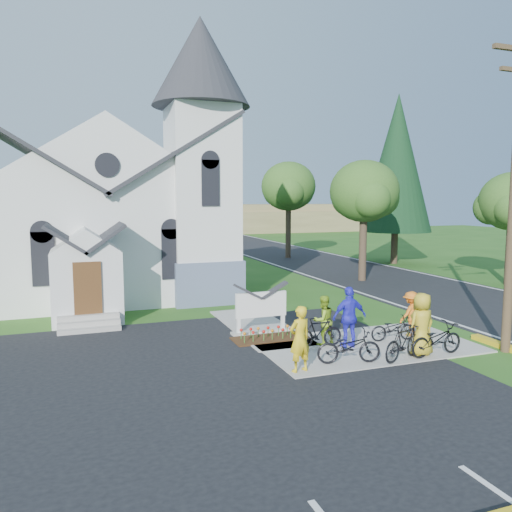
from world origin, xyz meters
name	(u,v)px	position (x,y,z in m)	size (l,w,h in m)	color
ground	(334,356)	(0.00, 0.00, 0.00)	(120.00, 120.00, 0.00)	#295819
parking_lot	(100,415)	(-7.00, -2.00, 0.01)	(20.00, 16.00, 0.02)	black
road	(357,272)	(10.00, 15.00, 0.01)	(8.00, 90.00, 0.02)	black
sidewalk	(367,345)	(1.50, 0.50, 0.03)	(7.00, 4.00, 0.05)	#A5A095
church	(114,190)	(-5.48, 12.48, 5.25)	(12.35, 12.00, 13.00)	silver
church_sign	(261,305)	(-1.20, 3.20, 1.03)	(2.20, 0.40, 1.70)	#A5A095
flower_bed	(270,339)	(-1.20, 2.30, 0.04)	(2.60, 1.10, 0.07)	#3A240F
tree_road_near	(364,192)	(8.50, 12.00, 5.21)	(4.00, 4.00, 7.05)	#3C2D21
tree_road_mid	(289,187)	(9.00, 24.00, 5.78)	(4.40, 4.40, 7.80)	#3C2D21
tree_road_far	(512,202)	(15.50, 8.00, 4.63)	(3.60, 3.60, 6.30)	#3C2D21
conifer	(397,163)	(15.00, 18.00, 7.39)	(5.20, 5.20, 12.40)	#3C2D21
distant_hills	(156,218)	(3.36, 56.33, 2.17)	(61.00, 10.00, 5.60)	olive
cyclist_0	(300,339)	(-1.65, -1.04, 0.98)	(0.68, 0.44, 1.85)	yellow
bike_0	(349,347)	(-0.02, -0.90, 0.54)	(0.66, 1.88, 0.99)	black
cyclist_1	(323,320)	(0.17, 1.05, 0.86)	(0.79, 0.62, 1.63)	#86B121
bike_1	(318,332)	(-0.14, 0.78, 0.55)	(0.47, 1.66, 1.00)	black
cyclist_2	(349,317)	(0.81, 0.49, 1.04)	(1.16, 0.48, 1.98)	#2C2BD9
bike_2	(393,328)	(2.59, 0.62, 0.47)	(0.55, 1.59, 0.83)	black
cyclist_3	(411,314)	(3.55, 0.97, 0.83)	(1.01, 0.58, 1.56)	orange
bike_3	(403,342)	(1.65, -1.20, 0.59)	(0.50, 1.79, 1.07)	black
cyclist_4	(422,324)	(2.44, -1.01, 1.02)	(0.95, 0.62, 1.94)	gold
bike_4	(436,339)	(2.86, -1.20, 0.56)	(0.67, 1.93, 1.01)	black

